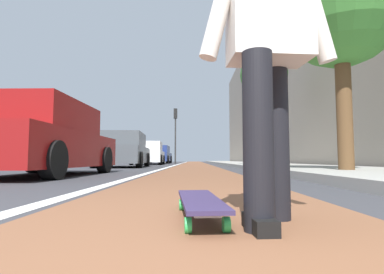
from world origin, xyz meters
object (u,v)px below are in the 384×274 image
object	(u,v)px
skateboard	(200,202)
skater_person	(268,39)
parked_car_near	(41,141)
parked_car_far	(148,154)
parked_car_mid	(123,151)
parked_car_end	(159,155)
traffic_light	(175,126)
street_tree_near	(340,7)
street_tree_mid	(264,75)

from	to	relation	value
skateboard	skater_person	world-z (taller)	skater_person
parked_car_near	parked_car_far	xyz separation A→B (m)	(13.36, -0.11, -0.01)
skater_person	parked_car_mid	distance (m)	12.00
parked_car_end	traffic_light	distance (m)	3.26
parked_car_near	street_tree_near	world-z (taller)	street_tree_near
skateboard	traffic_light	size ratio (longest dim) A/B	0.19
skater_person	traffic_light	size ratio (longest dim) A/B	0.37
parked_car_near	parked_car_far	size ratio (longest dim) A/B	1.02
skater_person	parked_car_far	bearing A→B (deg)	10.65
street_tree_mid	street_tree_near	bearing A→B (deg)	180.00
street_tree_near	parked_car_end	bearing A→B (deg)	16.50
skater_person	street_tree_near	bearing A→B (deg)	-30.75
street_tree_near	street_tree_mid	distance (m)	6.43
skater_person	traffic_light	distance (m)	22.50
parked_car_near	parked_car_end	distance (m)	19.49
parked_car_far	parked_car_end	bearing A→B (deg)	0.49
street_tree_mid	parked_car_near	bearing A→B (deg)	135.39
traffic_light	street_tree_near	xyz separation A→B (m)	(-18.17, -4.35, 0.25)
skater_person	parked_car_end	xyz separation A→B (m)	(24.03, 3.42, -0.21)
parked_car_end	street_tree_mid	world-z (taller)	street_tree_mid
parked_car_far	parked_car_end	distance (m)	6.14
skater_person	street_tree_mid	distance (m)	11.21
skateboard	skater_person	xyz separation A→B (m)	(-0.15, -0.35, 0.84)
parked_car_far	street_tree_near	xyz separation A→B (m)	(-13.74, -5.83, 2.59)
skater_person	parked_car_far	distance (m)	18.21
parked_car_mid	street_tree_mid	size ratio (longest dim) A/B	0.94
parked_car_near	traffic_light	bearing A→B (deg)	-5.11
skater_person	street_tree_mid	size ratio (longest dim) A/B	0.34
parked_car_mid	street_tree_mid	xyz separation A→B (m)	(-0.92, -5.93, 3.05)
skateboard	street_tree_mid	xyz separation A→B (m)	(10.41, -2.82, 3.67)
parked_car_mid	skater_person	bearing A→B (deg)	-163.22
skater_person	street_tree_near	size ratio (longest dim) A/B	0.36
parked_car_mid	parked_car_end	distance (m)	12.54
parked_car_end	traffic_light	size ratio (longest dim) A/B	1.02
skateboard	parked_car_end	distance (m)	24.08
skateboard	street_tree_near	world-z (taller)	street_tree_near
parked_car_end	parked_car_far	bearing A→B (deg)	-179.51
parked_car_near	traffic_light	xyz separation A→B (m)	(17.78, -1.59, 2.33)
skater_person	parked_car_far	size ratio (longest dim) A/B	0.40
traffic_light	parked_car_mid	bearing A→B (deg)	171.71
parked_car_near	street_tree_mid	xyz separation A→B (m)	(6.03, -5.95, 3.05)
parked_car_near	parked_car_far	distance (m)	13.36
parked_car_near	street_tree_near	xyz separation A→B (m)	(-0.38, -5.95, 2.58)
street_tree_near	traffic_light	bearing A→B (deg)	13.48
skateboard	parked_car_far	size ratio (longest dim) A/B	0.21
parked_car_end	traffic_light	bearing A→B (deg)	-138.10
skater_person	parked_car_end	bearing A→B (deg)	8.09
parked_car_end	street_tree_mid	size ratio (longest dim) A/B	0.94
parked_car_near	street_tree_mid	world-z (taller)	street_tree_mid
parked_car_mid	traffic_light	bearing A→B (deg)	-8.29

